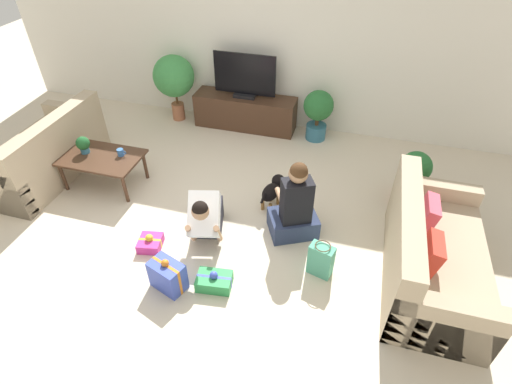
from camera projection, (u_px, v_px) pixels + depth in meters
The scene contains 19 objects.
ground_plane at pixel (205, 226), 4.66m from camera, with size 16.00×16.00×0.00m, color beige.
wall_back at pixel (265, 41), 5.80m from camera, with size 8.40×0.06×2.60m.
sofa_left at pixel (44, 155), 5.26m from camera, with size 0.88×1.74×0.87m.
sofa_right at pixel (430, 256), 3.89m from camera, with size 0.88×1.74×0.87m.
coffee_table at pixel (102, 159), 5.05m from camera, with size 1.00×0.63×0.43m.
tv_console at pixel (245, 112), 6.30m from camera, with size 1.58×0.42×0.52m.
tv at pixel (245, 78), 5.94m from camera, with size 0.95×0.20×0.67m.
potted_plant_back_left at pixel (174, 78), 6.21m from camera, with size 0.64×0.64×1.06m.
potted_plant_back_right at pixel (318, 111), 5.89m from camera, with size 0.44×0.44×0.77m.
potted_plant_corner_right at pixel (413, 176), 4.79m from camera, with size 0.38×0.38×0.69m.
person_kneeling at pixel (206, 216), 4.32m from camera, with size 0.50×0.80×0.75m.
person_sitting at pixel (295, 209), 4.35m from camera, with size 0.64×0.61×0.98m.
dog at pixel (273, 189), 4.82m from camera, with size 0.26×0.51×0.36m.
gift_box_a at pixel (214, 281), 3.95m from camera, with size 0.37×0.28×0.20m.
gift_box_b at pixel (168, 275), 3.89m from camera, with size 0.39×0.32×0.38m.
gift_box_c at pixel (150, 243), 4.37m from camera, with size 0.29×0.30×0.18m.
gift_bag_a at pixel (321, 260), 4.00m from camera, with size 0.27×0.20×0.40m.
mug at pixel (121, 152), 5.01m from camera, with size 0.12×0.08×0.09m.
tabletop_plant at pixel (83, 144), 5.01m from camera, with size 0.17×0.17×0.22m.
Camera 1 is at (1.49, -3.08, 3.24)m, focal length 28.00 mm.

